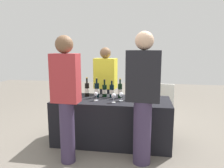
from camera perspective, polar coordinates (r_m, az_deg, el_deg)
ground_plane at (r=3.68m, az=0.00°, el=-15.09°), size 12.00×12.00×0.00m
tasting_table at (r=3.54m, az=0.00°, el=-9.79°), size 1.86×0.77×0.72m
wine_bottle_0 at (r=3.74m, az=-10.24°, el=-1.39°), size 0.08×0.08×0.31m
wine_bottle_1 at (r=3.64m, az=-6.69°, el=-1.48°), size 0.07×0.07×0.33m
wine_bottle_2 at (r=3.57m, az=-4.09°, el=-1.60°), size 0.08×0.08×0.33m
wine_bottle_3 at (r=3.59m, az=-2.00°, el=-1.77°), size 0.08×0.08×0.29m
wine_bottle_4 at (r=3.56m, az=-0.06°, el=-1.84°), size 0.07×0.07×0.30m
wine_bottle_5 at (r=3.52m, az=2.16°, el=-1.79°), size 0.07×0.07×0.33m
wine_bottle_6 at (r=3.45m, az=5.48°, el=-2.01°), size 0.07×0.07×0.34m
wine_bottle_7 at (r=3.50m, az=11.51°, el=-2.26°), size 0.07×0.07×0.30m
wine_glass_0 at (r=3.39m, az=-9.81°, el=-2.74°), size 0.07×0.07×0.14m
wine_glass_1 at (r=3.35m, az=-4.29°, el=-2.81°), size 0.07×0.07×0.14m
wine_glass_2 at (r=3.22m, az=0.46°, el=-3.24°), size 0.07×0.07×0.14m
wine_glass_3 at (r=3.32m, az=2.51°, el=-2.94°), size 0.07×0.07×0.14m
wine_glass_4 at (r=3.27m, az=7.83°, el=-3.11°), size 0.07×0.07×0.14m
server_pouring at (r=4.13m, az=-1.74°, el=-0.27°), size 0.44×0.28×1.55m
guest_0 at (r=2.84m, az=-12.20°, el=-2.73°), size 0.36×0.23×1.70m
guest_1 at (r=2.77m, az=8.32°, el=-2.85°), size 0.45×0.27×1.75m
menu_board at (r=4.45m, az=12.05°, el=-5.19°), size 0.63×0.14×0.83m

